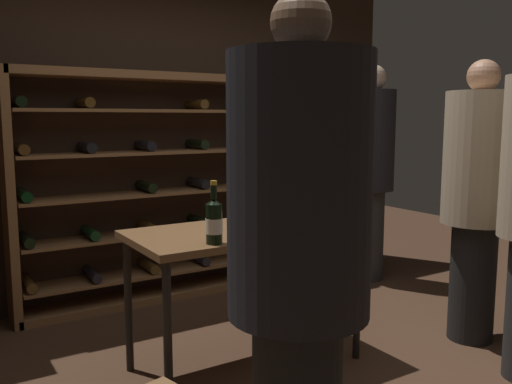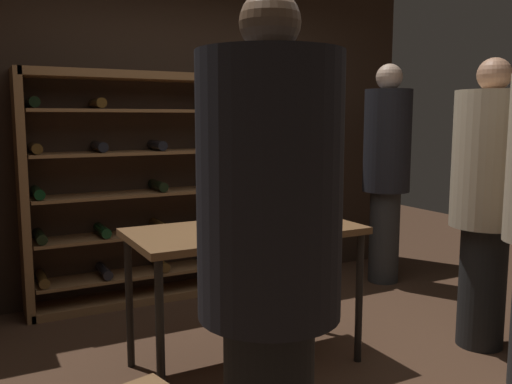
{
  "view_description": "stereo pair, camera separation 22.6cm",
  "coord_description": "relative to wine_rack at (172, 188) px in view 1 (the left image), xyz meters",
  "views": [
    {
      "loc": [
        -1.73,
        -2.36,
        1.46
      ],
      "look_at": [
        -0.07,
        0.29,
        1.04
      ],
      "focal_mm": 38.06,
      "sensor_mm": 36.0,
      "label": 1
    },
    {
      "loc": [
        -1.53,
        -2.47,
        1.46
      ],
      "look_at": [
        -0.07,
        0.29,
        1.04
      ],
      "focal_mm": 38.06,
      "sensor_mm": 36.0,
      "label": 2
    }
  ],
  "objects": [
    {
      "name": "person_guest_blue_shirt",
      "position": [
        1.7,
        -0.51,
        0.17
      ],
      "size": [
        0.41,
        0.41,
        1.93
      ],
      "rotation": [
        0.0,
        0.0,
        0.82
      ],
      "color": "#2E2E2E",
      "rests_on": "ground"
    },
    {
      "name": "wine_glass_stemmed_left",
      "position": [
        0.22,
        -1.39,
        0.04
      ],
      "size": [
        0.08,
        0.08,
        0.15
      ],
      "color": "silver",
      "rests_on": "tasting_table"
    },
    {
      "name": "wine_rack",
      "position": [
        0.0,
        0.0,
        0.0
      ],
      "size": [
        2.52,
        0.32,
        1.82
      ],
      "color": "brown",
      "rests_on": "ground"
    },
    {
      "name": "person_host_in_suit",
      "position": [
        -0.68,
        -2.65,
        0.13
      ],
      "size": [
        0.48,
        0.48,
        1.86
      ],
      "rotation": [
        0.0,
        0.0,
        -3.0
      ],
      "color": "black",
      "rests_on": "ground"
    },
    {
      "name": "person_bystander_dark_jacket",
      "position": [
        1.31,
        -1.89,
        0.11
      ],
      "size": [
        0.45,
        0.45,
        1.83
      ],
      "rotation": [
        0.0,
        0.0,
        -2.22
      ],
      "color": "black",
      "rests_on": "ground"
    },
    {
      "name": "wine_bottle_amber_reserve",
      "position": [
        -0.07,
        -1.66,
        0.06
      ],
      "size": [
        0.08,
        0.08,
        0.35
      ],
      "color": "black",
      "rests_on": "tasting_table"
    },
    {
      "name": "wine_bottle_black_capsule",
      "position": [
        -0.49,
        -1.68,
        0.05
      ],
      "size": [
        0.09,
        0.09,
        0.32
      ],
      "color": "black",
      "rests_on": "tasting_table"
    },
    {
      "name": "ground_plane",
      "position": [
        -0.01,
        -1.71,
        -0.9
      ],
      "size": [
        9.84,
        9.84,
        0.0
      ],
      "primitive_type": "plane",
      "color": "#472D1E"
    },
    {
      "name": "tasting_table",
      "position": [
        -0.16,
        -1.42,
        -0.15
      ],
      "size": [
        1.33,
        0.67,
        0.83
      ],
      "color": "brown",
      "rests_on": "ground"
    },
    {
      "name": "back_wall",
      "position": [
        -0.01,
        0.21,
        0.45
      ],
      "size": [
        4.68,
        0.1,
        2.7
      ],
      "primitive_type": "cube",
      "color": "#332319",
      "rests_on": "ground"
    }
  ]
}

